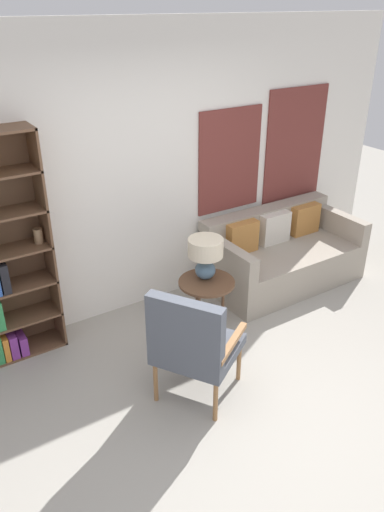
# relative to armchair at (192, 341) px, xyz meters

# --- Properties ---
(ground_plane) EXTENTS (14.00, 14.00, 0.00)m
(ground_plane) POSITION_rel_armchair_xyz_m (0.27, -0.51, -0.56)
(ground_plane) COLOR #9E998E
(wall_back) EXTENTS (6.40, 0.08, 2.70)m
(wall_back) POSITION_rel_armchair_xyz_m (0.33, 1.52, 0.79)
(wall_back) COLOR white
(wall_back) RESTS_ON ground_plane
(armchair) EXTENTS (0.80, 0.80, 0.98)m
(armchair) POSITION_rel_armchair_xyz_m (0.00, 0.00, 0.00)
(armchair) COLOR olive
(armchair) RESTS_ON ground_plane
(couch) EXTENTS (1.68, 0.86, 0.77)m
(couch) POSITION_rel_armchair_xyz_m (1.84, 1.07, -0.25)
(couch) COLOR #9E9384
(couch) RESTS_ON ground_plane
(side_table) EXTENTS (0.52, 0.52, 0.52)m
(side_table) POSITION_rel_armchair_xyz_m (0.63, 0.73, -0.10)
(side_table) COLOR brown
(side_table) RESTS_ON ground_plane
(table_lamp) EXTENTS (0.32, 0.32, 0.40)m
(table_lamp) POSITION_rel_armchair_xyz_m (0.65, 0.79, 0.21)
(table_lamp) COLOR slate
(table_lamp) RESTS_ON side_table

